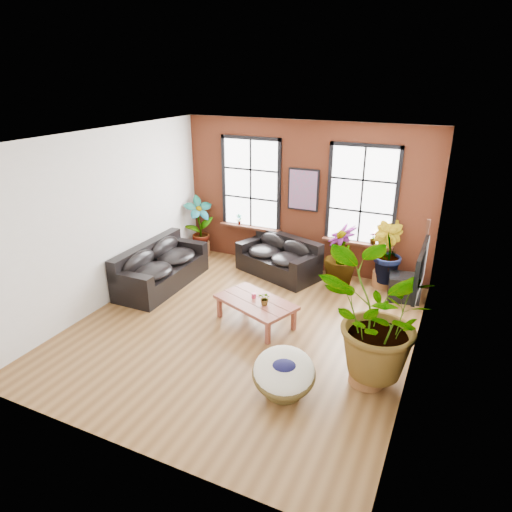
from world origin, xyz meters
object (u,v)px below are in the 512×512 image
(sofa_back, at_px, (280,258))
(papasan_chair, at_px, (284,373))
(coffee_table, at_px, (256,303))
(sofa_left, at_px, (160,267))

(sofa_back, bearing_deg, papasan_chair, -47.08)
(coffee_table, bearing_deg, papasan_chair, -32.50)
(coffee_table, xyz_separation_m, papasan_chair, (1.25, -1.69, -0.06))
(coffee_table, bearing_deg, sofa_left, -172.49)
(sofa_left, height_order, papasan_chair, sofa_left)
(sofa_back, distance_m, coffee_table, 2.39)
(sofa_left, bearing_deg, sofa_back, -53.27)
(papasan_chair, bearing_deg, sofa_left, 127.82)
(sofa_back, height_order, coffee_table, sofa_back)
(sofa_left, relative_size, papasan_chair, 1.96)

